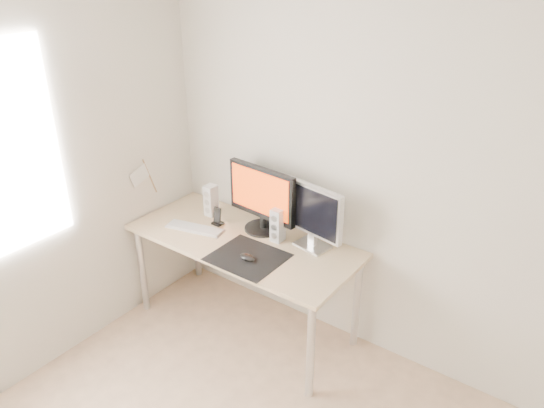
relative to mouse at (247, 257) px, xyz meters
The scene contains 11 objects.
wall_back 1.05m from the mouse, 37.39° to the left, with size 3.50×3.50×0.00m, color white.
mousepad 0.04m from the mouse, 123.69° to the left, with size 0.45×0.40×0.00m, color black.
mouse is the anchor object (origin of this frame).
desk 0.29m from the mouse, 134.61° to the left, with size 1.60×0.70×0.73m.
main_monitor 0.47m from the mouse, 113.70° to the left, with size 0.55×0.28×0.47m.
second_monitor 0.51m from the mouse, 58.35° to the left, with size 0.45×0.19×0.43m.
speaker_left 0.70m from the mouse, 150.91° to the left, with size 0.07×0.09×0.23m.
speaker_right 0.33m from the mouse, 88.59° to the left, with size 0.07×0.09×0.23m.
keyboard 0.56m from the mouse, 169.41° to the left, with size 0.44×0.22×0.02m.
phone_dock 0.53m from the mouse, 151.82° to the left, with size 0.07×0.06×0.13m.
pennant 1.02m from the mouse, behind, with size 0.01×0.23×0.29m.
Camera 1 is at (1.06, -1.02, 2.53)m, focal length 35.00 mm.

